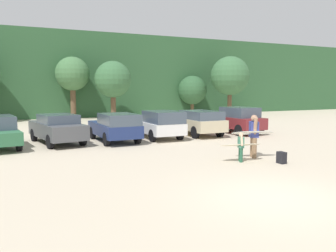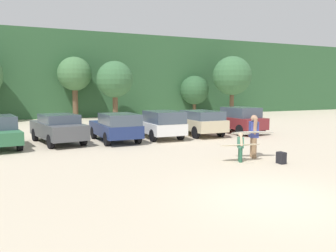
% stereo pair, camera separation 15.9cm
% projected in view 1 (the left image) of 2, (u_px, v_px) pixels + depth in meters
% --- Properties ---
extents(ground_plane, '(120.00, 120.00, 0.00)m').
position_uv_depth(ground_plane, '(277.00, 199.00, 9.11)').
color(ground_plane, beige).
extents(hillside_ridge, '(108.00, 12.00, 8.52)m').
position_uv_depth(hillside_ridge, '(69.00, 76.00, 39.46)').
color(hillside_ridge, '#2D5633').
rests_on(hillside_ridge, ground_plane).
extents(tree_right, '(3.19, 3.19, 5.87)m').
position_uv_depth(tree_right, '(72.00, 74.00, 32.73)').
color(tree_right, brown).
rests_on(tree_right, ground_plane).
extents(tree_left, '(3.43, 3.43, 5.46)m').
position_uv_depth(tree_left, '(113.00, 80.00, 32.61)').
color(tree_left, brown).
rests_on(tree_left, ground_plane).
extents(tree_far_right, '(3.17, 3.17, 4.30)m').
position_uv_depth(tree_far_right, '(192.00, 90.00, 38.52)').
color(tree_far_right, brown).
rests_on(tree_far_right, ground_plane).
extents(tree_far_left, '(4.13, 4.13, 6.31)m').
position_uv_depth(tree_far_left, '(230.00, 76.00, 37.09)').
color(tree_far_left, brown).
rests_on(tree_far_left, ground_plane).
extents(parked_car_dark_gray, '(2.60, 4.79, 1.55)m').
position_uv_depth(parked_car_dark_gray, '(57.00, 128.00, 18.24)').
color(parked_car_dark_gray, '#4C4F54').
rests_on(parked_car_dark_gray, ground_plane).
extents(parked_car_navy, '(1.97, 4.29, 1.57)m').
position_uv_depth(parked_car_navy, '(115.00, 127.00, 18.77)').
color(parked_car_navy, navy).
rests_on(parked_car_navy, ground_plane).
extents(parked_car_white, '(1.92, 4.53, 1.62)m').
position_uv_depth(parked_car_white, '(158.00, 124.00, 20.16)').
color(parked_car_white, white).
rests_on(parked_car_white, ground_plane).
extents(parked_car_champagne, '(1.93, 4.66, 1.54)m').
position_uv_depth(parked_car_champagne, '(197.00, 122.00, 21.61)').
color(parked_car_champagne, beige).
rests_on(parked_car_champagne, ground_plane).
extents(parked_car_maroon, '(2.08, 4.11, 1.69)m').
position_uv_depth(parked_car_maroon, '(237.00, 120.00, 22.52)').
color(parked_car_maroon, maroon).
rests_on(parked_car_maroon, ground_plane).
extents(person_adult, '(0.49, 0.80, 1.79)m').
position_uv_depth(person_adult, '(254.00, 134.00, 14.49)').
color(person_adult, '#8C6B4C').
rests_on(person_adult, ground_plane).
extents(person_child, '(0.33, 0.51, 1.17)m').
position_uv_depth(person_child, '(241.00, 145.00, 13.66)').
color(person_child, '#26593F').
rests_on(person_child, ground_plane).
extents(surfboard_white, '(1.91, 1.02, 0.26)m').
position_uv_depth(surfboard_white, '(253.00, 133.00, 14.35)').
color(surfboard_white, white).
extents(surfboard_cream, '(1.82, 0.80, 0.19)m').
position_uv_depth(surfboard_cream, '(240.00, 145.00, 13.73)').
color(surfboard_cream, beige).
extents(backpack_dropped, '(0.24, 0.34, 0.45)m').
position_uv_depth(backpack_dropped, '(282.00, 158.00, 13.40)').
color(backpack_dropped, black).
rests_on(backpack_dropped, ground_plane).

